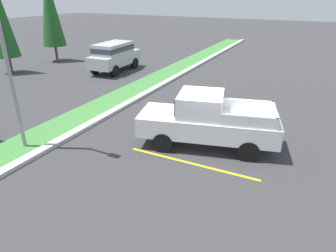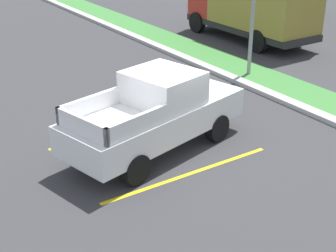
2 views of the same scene
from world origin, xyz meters
name	(u,v)px [view 2 (image 2 of 2)]	position (x,y,z in m)	size (l,w,h in m)	color
ground_plane	(165,146)	(0.00, 0.00, 0.00)	(120.00, 120.00, 0.00)	#38383A
parking_line_near	(127,129)	(-1.52, -0.33, 0.00)	(0.12, 4.80, 0.01)	yellow
parking_line_far	(189,174)	(1.58, -0.33, 0.00)	(0.12, 4.80, 0.01)	yellow
curb_strip	(296,105)	(0.00, 5.00, 0.07)	(56.00, 0.40, 0.15)	#B2B2AD
grass_median	(319,99)	(0.00, 6.10, 0.03)	(56.00, 1.80, 0.06)	#42843D
pickup_truck_main	(157,113)	(0.01, -0.28, 1.04)	(3.09, 5.52, 2.10)	black
cargo_truck_distant	(253,1)	(-7.00, 9.36, 1.85)	(6.82, 2.55, 3.40)	black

